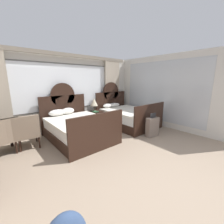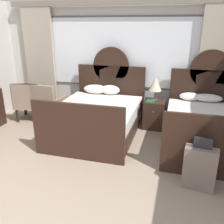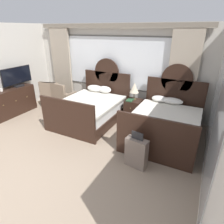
{
  "view_description": "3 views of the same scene",
  "coord_description": "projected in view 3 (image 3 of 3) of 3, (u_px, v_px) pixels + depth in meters",
  "views": [
    {
      "loc": [
        -2.17,
        -0.95,
        1.8
      ],
      "look_at": [
        0.39,
        2.04,
        0.92
      ],
      "focal_mm": 23.27,
      "sensor_mm": 36.0,
      "label": 1
    },
    {
      "loc": [
        1.32,
        -1.53,
        2.18
      ],
      "look_at": [
        0.3,
        2.17,
        0.79
      ],
      "focal_mm": 39.3,
      "sensor_mm": 36.0,
      "label": 2
    },
    {
      "loc": [
        2.68,
        -1.38,
        2.55
      ],
      "look_at": [
        0.95,
        2.02,
        0.86
      ],
      "focal_mm": 30.44,
      "sensor_mm": 36.0,
      "label": 3
    }
  ],
  "objects": [
    {
      "name": "ground_plane",
      "position": [
        10.0,
        190.0,
        3.26
      ],
      "size": [
        24.0,
        24.0,
        0.0
      ],
      "primitive_type": "plane",
      "color": "gray"
    },
    {
      "name": "armchair_by_window_right",
      "position": [
        52.0,
        93.0,
        6.57
      ],
      "size": [
        0.73,
        0.73,
        0.92
      ],
      "color": "#84705B",
      "rests_on": "ground_plane"
    },
    {
      "name": "tv_flatscreen",
      "position": [
        17.0,
        77.0,
        5.96
      ],
      "size": [
        0.2,
        1.04,
        0.61
      ],
      "color": "black",
      "rests_on": "dresser_minibar"
    },
    {
      "name": "wall_right_mirror",
      "position": [
        220.0,
        113.0,
        2.94
      ],
      "size": [
        0.08,
        4.7,
        2.7
      ],
      "color": "beige",
      "rests_on": "ground_plane"
    },
    {
      "name": "book_on_nightstand",
      "position": [
        130.0,
        100.0,
        5.53
      ],
      "size": [
        0.18,
        0.26,
        0.03
      ],
      "color": "#285133",
      "rests_on": "nightstand_between_beds"
    },
    {
      "name": "suitcase_on_floor",
      "position": [
        136.0,
        153.0,
        3.72
      ],
      "size": [
        0.45,
        0.25,
        0.77
      ],
      "color": "#75665B",
      "rests_on": "ground_plane"
    },
    {
      "name": "armchair_by_window_centre",
      "position": [
        52.0,
        93.0,
        6.56
      ],
      "size": [
        0.77,
        0.77,
        0.92
      ],
      "color": "#84705B",
      "rests_on": "ground_plane"
    },
    {
      "name": "armchair_by_window_left",
      "position": [
        62.0,
        96.0,
        6.37
      ],
      "size": [
        0.68,
        0.68,
        0.92
      ],
      "color": "#84705B",
      "rests_on": "ground_plane"
    },
    {
      "name": "cup_on_dresser",
      "position": [
        1.0,
        90.0,
        5.6
      ],
      "size": [
        0.11,
        0.08,
        0.08
      ],
      "color": "white",
      "rests_on": "dresser_minibar"
    },
    {
      "name": "wall_back_window",
      "position": [
        115.0,
        67.0,
        6.03
      ],
      "size": [
        5.85,
        0.22,
        2.7
      ],
      "color": "beige",
      "rests_on": "ground_plane"
    },
    {
      "name": "dresser_minibar",
      "position": [
        11.0,
        102.0,
        5.97
      ],
      "size": [
        0.5,
        1.52,
        0.84
      ],
      "color": "black",
      "rests_on": "ground_plane"
    },
    {
      "name": "bed_near_mirror",
      "position": [
        165.0,
        124.0,
        4.71
      ],
      "size": [
        1.61,
        2.12,
        1.69
      ],
      "color": "black",
      "rests_on": "ground_plane"
    },
    {
      "name": "table_lamp_on_nightstand",
      "position": [
        134.0,
        88.0,
        5.48
      ],
      "size": [
        0.27,
        0.27,
        0.51
      ],
      "color": "brown",
      "rests_on": "nightstand_between_beds"
    },
    {
      "name": "bed_near_window",
      "position": [
        91.0,
        108.0,
        5.61
      ],
      "size": [
        1.61,
        2.12,
        1.69
      ],
      "color": "black",
      "rests_on": "ground_plane"
    },
    {
      "name": "nightstand_between_beds",
      "position": [
        133.0,
        110.0,
        5.7
      ],
      "size": [
        0.45,
        0.47,
        0.62
      ],
      "color": "black",
      "rests_on": "ground_plane"
    }
  ]
}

